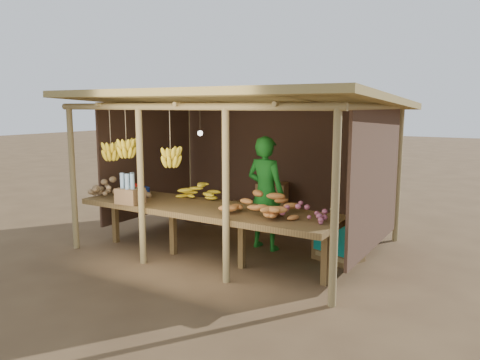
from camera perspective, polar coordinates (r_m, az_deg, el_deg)
The scene contains 13 objects.
ground at distance 7.63m, azimuth 0.00°, elevation -7.82°, with size 60.00×60.00×0.00m, color brown.
stall_structure at distance 7.37m, azimuth -0.46°, elevation 6.75°, with size 4.70×3.50×2.43m.
counter at distance 6.67m, azimuth -4.22°, elevation -3.74°, with size 3.90×1.05×0.80m.
potato_heap at distance 7.50m, azimuth -14.98°, elevation -0.70°, with size 0.95×0.57×0.36m, color olive, non-canonical shape.
sweet_potato_heap at distance 6.13m, azimuth 2.67°, elevation -2.54°, with size 1.02×0.61×0.36m, color #C07431, non-canonical shape.
onion_heap at distance 5.91m, azimuth 7.55°, elevation -3.09°, with size 0.71×0.42×0.35m, color #AE546C, non-canonical shape.
banana_pile at distance 7.12m, azimuth -5.10°, elevation -1.00°, with size 0.64×0.38×0.35m, color yellow, non-canonical shape.
tomato_basin at distance 7.60m, azimuth -12.30°, elevation -1.28°, with size 0.36×0.36×0.19m.
bottle_box at distance 6.99m, azimuth -13.28°, elevation -1.41°, with size 0.37×0.30×0.45m.
vendor at distance 7.22m, azimuth 3.12°, elevation -1.61°, with size 0.64×0.42×1.76m, color #186C1C.
tarp_crate at distance 6.93m, azimuth 11.93°, elevation -6.98°, with size 0.80×0.75×0.78m.
carton_stack at distance 8.53m, azimuth 2.78°, elevation -3.47°, with size 1.18×0.54×0.83m.
burlap_sacks at distance 9.02m, azimuth -4.78°, elevation -3.55°, with size 0.82×0.43×0.58m.
Camera 1 is at (3.77, -6.25, 2.21)m, focal length 35.00 mm.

